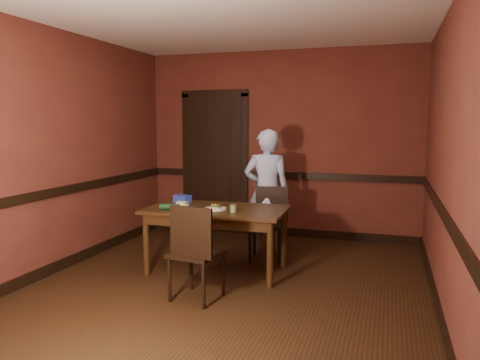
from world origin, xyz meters
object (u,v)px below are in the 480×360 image
Objects in this scene: cheese_saucer at (182,204)px; food_tub at (183,198)px; dining_table at (217,240)px; person at (267,192)px; sandwich_plate at (216,208)px; sauce_jar at (233,208)px; chair_far at (266,224)px; chair_near at (197,251)px.

food_tub is (-0.11, 0.24, 0.02)m from cheese_saucer.
person is at bearing 68.74° from dining_table.
person is 10.23× the size of cheese_saucer.
sandwich_plate is 0.25m from sauce_jar.
sauce_jar is at bearing -35.11° from dining_table.
sandwich_plate is 0.64m from food_tub.
person is 19.04× the size of sauce_jar.
chair_far is 0.47m from person.
sandwich_plate is (0.02, -0.08, 0.38)m from dining_table.
dining_table is 1.67× the size of chair_near.
sauce_jar reaches higher than dining_table.
chair_near reaches higher than dining_table.
sandwich_plate is at bearing -11.45° from cheese_saucer.
person is at bearing 55.33° from food_tub.
dining_table is 0.57m from cheese_saucer.
cheese_saucer is (-0.44, 0.09, 0.00)m from sandwich_plate.
chair_far reaches higher than sandwich_plate.
chair_near is 0.75m from sauce_jar.
chair_near is 0.58× the size of person.
dining_table is 6.36× the size of sandwich_plate.
sauce_jar is 0.54× the size of cheese_saucer.
sauce_jar is (0.23, -0.09, 0.02)m from sandwich_plate.
food_tub is at bearing 149.04° from sandwich_plate.
chair_near is at bearing 67.66° from person.
person reaches higher than food_tub.
food_tub reaches higher than cheese_saucer.
chair_far is 0.55× the size of person.
food_tub is at bearing 113.94° from cheese_saucer.
sauce_jar is 0.88m from food_tub.
dining_table is 6.76× the size of food_tub.
cheese_saucer is (-0.67, 0.18, -0.02)m from sauce_jar.
sandwich_plate is at bearing 159.50° from sauce_jar.
chair_far is at bearing 78.85° from sauce_jar.
dining_table is at bearing -130.09° from chair_far.
sauce_jar reaches higher than sandwich_plate.
cheese_saucer is at bearing -150.08° from chair_far.
chair_far is at bearing -92.41° from chair_near.
cheese_saucer is (-0.53, 0.85, 0.28)m from chair_near.
chair_near is at bearing -57.73° from cheese_saucer.
dining_table is at bearing -7.80° from food_tub.
food_tub is at bearing -164.68° from chair_far.
chair_far is 1.08m from cheese_saucer.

